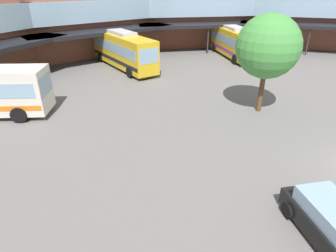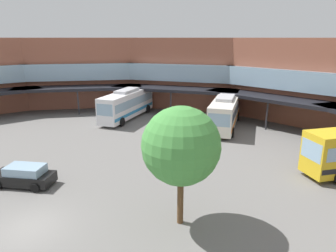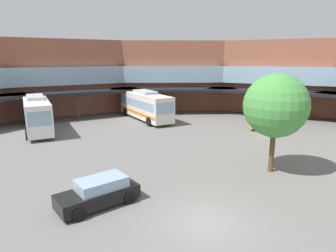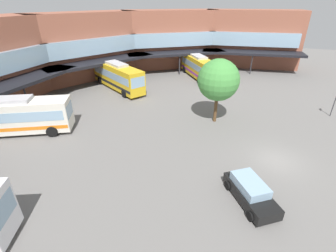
{
  "view_description": "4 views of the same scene",
  "coord_description": "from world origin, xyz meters",
  "px_view_note": "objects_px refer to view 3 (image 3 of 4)",
  "views": [
    {
      "loc": [
        -15.29,
        4.12,
        8.75
      ],
      "look_at": [
        -2.86,
        9.96,
        1.83
      ],
      "focal_mm": 30.86,
      "sensor_mm": 36.0,
      "label": 1
    },
    {
      "loc": [
        16.28,
        -5.32,
        10.41
      ],
      "look_at": [
        -2.8,
        14.0,
        2.62
      ],
      "focal_mm": 33.03,
      "sensor_mm": 36.0,
      "label": 2
    },
    {
      "loc": [
        -2.4,
        -12.92,
        7.93
      ],
      "look_at": [
        -1.46,
        12.35,
        2.01
      ],
      "focal_mm": 31.21,
      "sensor_mm": 36.0,
      "label": 3
    },
    {
      "loc": [
        -19.28,
        2.85,
        12.32
      ],
      "look_at": [
        -2.02,
        9.2,
        2.65
      ],
      "focal_mm": 26.09,
      "sensor_mm": 36.0,
      "label": 4
    }
  ],
  "objects_px": {
    "bus_3": "(271,107)",
    "plaza_tree": "(276,106)",
    "parked_car": "(99,192)",
    "bus_1": "(145,105)",
    "bus_0": "(37,113)"
  },
  "relations": [
    {
      "from": "bus_1",
      "to": "parked_car",
      "type": "relative_size",
      "value": 2.31
    },
    {
      "from": "bus_0",
      "to": "plaza_tree",
      "type": "xyz_separation_m",
      "value": [
        21.49,
        -13.04,
        2.77
      ]
    },
    {
      "from": "bus_0",
      "to": "bus_1",
      "type": "height_order",
      "value": "bus_0"
    },
    {
      "from": "bus_1",
      "to": "plaza_tree",
      "type": "distance_m",
      "value": 20.91
    },
    {
      "from": "parked_car",
      "to": "plaza_tree",
      "type": "relative_size",
      "value": 0.67
    },
    {
      "from": "bus_3",
      "to": "plaza_tree",
      "type": "relative_size",
      "value": 1.57
    },
    {
      "from": "bus_3",
      "to": "parked_car",
      "type": "bearing_deg",
      "value": -9.55
    },
    {
      "from": "bus_0",
      "to": "bus_3",
      "type": "relative_size",
      "value": 1.04
    },
    {
      "from": "parked_car",
      "to": "plaza_tree",
      "type": "distance_m",
      "value": 12.81
    },
    {
      "from": "bus_1",
      "to": "parked_car",
      "type": "distance_m",
      "value": 22.93
    },
    {
      "from": "plaza_tree",
      "to": "parked_car",
      "type": "bearing_deg",
      "value": -158.32
    },
    {
      "from": "plaza_tree",
      "to": "bus_1",
      "type": "bearing_deg",
      "value": 117.69
    },
    {
      "from": "parked_car",
      "to": "plaza_tree",
      "type": "xyz_separation_m",
      "value": [
        11.31,
        4.5,
        4.0
      ]
    },
    {
      "from": "bus_1",
      "to": "plaza_tree",
      "type": "relative_size",
      "value": 1.54
    },
    {
      "from": "bus_0",
      "to": "plaza_tree",
      "type": "bearing_deg",
      "value": 34.21
    }
  ]
}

